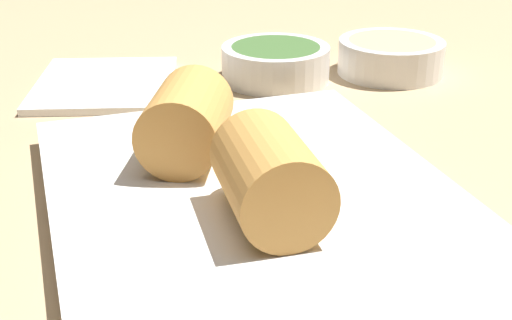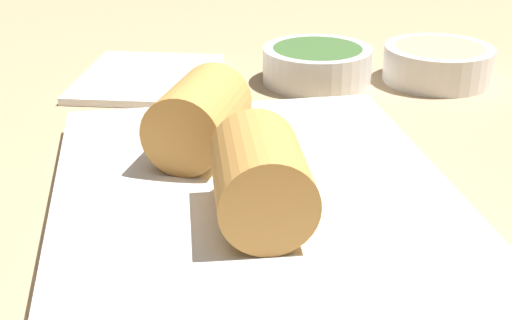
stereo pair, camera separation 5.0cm
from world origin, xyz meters
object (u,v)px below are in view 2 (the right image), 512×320
serving_plate (256,204)px  napkin (148,78)px  dipping_bowl_near (317,64)px  dipping_bowl_far (438,62)px

serving_plate → napkin: serving_plate is taller
dipping_bowl_near → dipping_bowl_far: (1.35, 10.03, 0.00)cm
serving_plate → napkin: bearing=-168.4°
serving_plate → napkin: (-24.31, -4.99, -0.46)cm
dipping_bowl_far → serving_plate: bearing=-42.8°
serving_plate → dipping_bowl_far: (-20.41, 18.91, 0.84)cm
dipping_bowl_near → serving_plate: bearing=-22.2°
serving_plate → dipping_bowl_near: dipping_bowl_near is taller
dipping_bowl_near → napkin: bearing=-100.4°
dipping_bowl_near → dipping_bowl_far: size_ratio=1.00×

